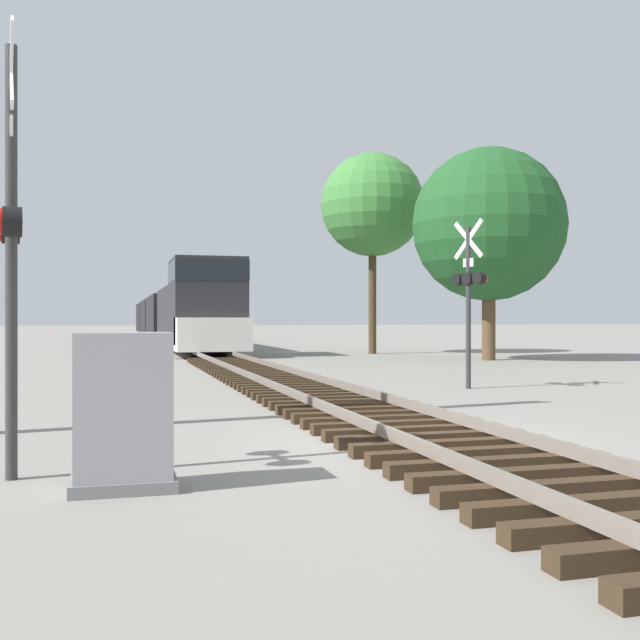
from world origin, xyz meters
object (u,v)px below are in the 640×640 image
at_px(crossing_signal_near, 9,232).
at_px(crossing_signal_far, 469,286).
at_px(freight_train, 167,317).
at_px(tree_far_right, 489,225).
at_px(tree_mid_background, 372,205).
at_px(relay_cabinet, 123,412).

height_order(crossing_signal_near, crossing_signal_far, crossing_signal_near).
height_order(freight_train, tree_far_right, tree_far_right).
relative_size(crossing_signal_near, crossing_signal_far, 1.15).
bearing_deg(freight_train, tree_mid_background, -73.41).
relative_size(tree_far_right, tree_mid_background, 0.89).
height_order(freight_train, crossing_signal_near, crossing_signal_near).
bearing_deg(relay_cabinet, crossing_signal_far, 47.31).
distance_m(crossing_signal_far, tree_mid_background, 18.50).
bearing_deg(tree_far_right, relay_cabinet, -126.21).
xyz_separation_m(freight_train, crossing_signal_far, (4.14, -43.96, 0.61)).
bearing_deg(relay_cabinet, crossing_signal_near, 145.15).
relative_size(crossing_signal_near, tree_mid_background, 0.48).
xyz_separation_m(crossing_signal_near, relay_cabinet, (1.13, -0.78, -1.79)).
xyz_separation_m(crossing_signal_far, relay_cabinet, (-8.05, -8.72, -1.68)).
relative_size(relay_cabinet, tree_far_right, 0.18).
bearing_deg(crossing_signal_far, tree_far_right, -49.10).
height_order(relay_cabinet, tree_far_right, tree_far_right).
xyz_separation_m(tree_far_right, tree_mid_background, (-2.65, 6.52, 1.64)).
height_order(crossing_signal_far, tree_far_right, tree_far_right).
bearing_deg(crossing_signal_near, freight_train, 166.19).
distance_m(crossing_signal_far, tree_far_right, 13.07).
distance_m(freight_train, tree_mid_background, 28.10).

